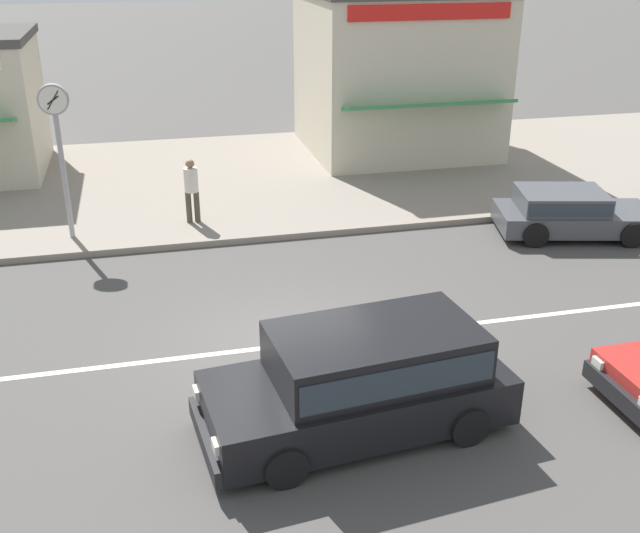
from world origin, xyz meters
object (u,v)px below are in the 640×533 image
(street_clock, at_px, (57,125))
(pedestrian_mid_kerb, at_px, (191,186))
(shopfront_corner_warung, at_px, (397,70))
(hatchback_dark_grey_4, at_px, (570,211))
(minivan_black_0, at_px, (365,376))

(street_clock, relative_size, pedestrian_mid_kerb, 2.23)
(pedestrian_mid_kerb, height_order, shopfront_corner_warung, shopfront_corner_warung)
(hatchback_dark_grey_4, xyz_separation_m, street_clock, (-11.69, 2.22, 2.24))
(street_clock, relative_size, shopfront_corner_warung, 0.57)
(minivan_black_0, distance_m, street_clock, 9.94)
(minivan_black_0, height_order, hatchback_dark_grey_4, minivan_black_0)
(street_clock, xyz_separation_m, pedestrian_mid_kerb, (2.87, 0.35, -1.75))
(minivan_black_0, xyz_separation_m, hatchback_dark_grey_4, (7.05, 6.35, -0.26))
(minivan_black_0, relative_size, shopfront_corner_warung, 0.75)
(hatchback_dark_grey_4, bearing_deg, pedestrian_mid_kerb, 163.73)
(minivan_black_0, height_order, pedestrian_mid_kerb, pedestrian_mid_kerb)
(hatchback_dark_grey_4, bearing_deg, street_clock, 169.23)
(street_clock, xyz_separation_m, shopfront_corner_warung, (10.00, 6.00, -0.11))
(minivan_black_0, relative_size, street_clock, 1.30)
(shopfront_corner_warung, bearing_deg, hatchback_dark_grey_4, -78.40)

